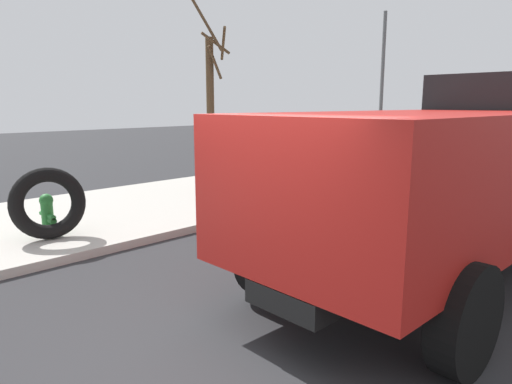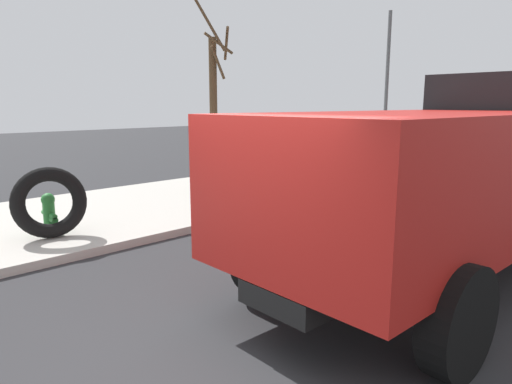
{
  "view_description": "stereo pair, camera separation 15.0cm",
  "coord_description": "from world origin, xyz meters",
  "px_view_note": "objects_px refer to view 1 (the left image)",
  "views": [
    {
      "loc": [
        -2.52,
        -3.04,
        2.51
      ],
      "look_at": [
        3.28,
        2.71,
        0.94
      ],
      "focal_mm": 32.4,
      "sensor_mm": 36.0,
      "label": 1
    },
    {
      "loc": [
        -2.42,
        -3.14,
        2.51
      ],
      "look_at": [
        3.28,
        2.71,
        0.94
      ],
      "focal_mm": 32.4,
      "sensor_mm": 36.0,
      "label": 2
    }
  ],
  "objects_px": {
    "loose_tire": "(48,204)",
    "dump_truck_red": "(456,167)",
    "fire_hydrant": "(47,213)",
    "street_light_pole": "(381,94)",
    "bare_tree": "(211,108)"
  },
  "relations": [
    {
      "from": "dump_truck_red",
      "to": "fire_hydrant",
      "type": "bearing_deg",
      "value": 121.28
    },
    {
      "from": "bare_tree",
      "to": "dump_truck_red",
      "type": "bearing_deg",
      "value": -100.73
    },
    {
      "from": "fire_hydrant",
      "to": "dump_truck_red",
      "type": "xyz_separation_m",
      "value": [
        3.56,
        -5.86,
        1.06
      ]
    },
    {
      "from": "bare_tree",
      "to": "street_light_pole",
      "type": "bearing_deg",
      "value": -13.87
    },
    {
      "from": "fire_hydrant",
      "to": "dump_truck_red",
      "type": "height_order",
      "value": "dump_truck_red"
    },
    {
      "from": "fire_hydrant",
      "to": "street_light_pole",
      "type": "height_order",
      "value": "street_light_pole"
    },
    {
      "from": "bare_tree",
      "to": "loose_tire",
      "type": "bearing_deg",
      "value": -163.1
    },
    {
      "from": "loose_tire",
      "to": "dump_truck_red",
      "type": "height_order",
      "value": "dump_truck_red"
    },
    {
      "from": "loose_tire",
      "to": "street_light_pole",
      "type": "distance_m",
      "value": 11.33
    },
    {
      "from": "loose_tire",
      "to": "bare_tree",
      "type": "bearing_deg",
      "value": 16.9
    },
    {
      "from": "dump_truck_red",
      "to": "bare_tree",
      "type": "xyz_separation_m",
      "value": [
        1.34,
        7.06,
        0.79
      ]
    },
    {
      "from": "dump_truck_red",
      "to": "bare_tree",
      "type": "height_order",
      "value": "bare_tree"
    },
    {
      "from": "fire_hydrant",
      "to": "street_light_pole",
      "type": "relative_size",
      "value": 0.14
    },
    {
      "from": "bare_tree",
      "to": "street_light_pole",
      "type": "xyz_separation_m",
      "value": [
        6.15,
        -1.52,
        0.41
      ]
    },
    {
      "from": "dump_truck_red",
      "to": "loose_tire",
      "type": "bearing_deg",
      "value": 123.39
    }
  ]
}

